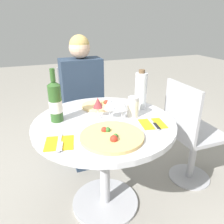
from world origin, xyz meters
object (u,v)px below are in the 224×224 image
pizza_large (112,136)px  tall_carafe (141,90)px  dining_table (104,140)px  wine_bottle (55,102)px  chair_behind_diner (82,111)px  chair_empty_side (190,136)px  seated_diner (85,108)px

pizza_large → tall_carafe: size_ratio=1.25×
pizza_large → tall_carafe: tall_carafe is taller
dining_table → pizza_large: (-0.03, -0.23, 0.16)m
wine_bottle → tall_carafe: wine_bottle is taller
chair_behind_diner → tall_carafe: tall_carafe is taller
chair_behind_diner → chair_empty_side: same height
chair_empty_side → wine_bottle: size_ratio=2.59×
chair_behind_diner → pizza_large: bearing=86.5°
pizza_large → wine_bottle: (-0.25, 0.34, 0.12)m
dining_table → pizza_large: pizza_large is taller
chair_empty_side → pizza_large: size_ratio=2.48×
pizza_large → seated_diner: bearing=86.0°
seated_diner → wine_bottle: seated_diner is taller
seated_diner → pizza_large: bearing=86.0°
pizza_large → chair_behind_diner: bearing=86.5°
chair_behind_diner → wine_bottle: 0.88m
wine_bottle → pizza_large: bearing=-53.1°
pizza_large → dining_table: bearing=82.2°
seated_diner → tall_carafe: (0.29, -0.56, 0.31)m
tall_carafe → seated_diner: bearing=117.4°
pizza_large → wine_bottle: bearing=126.9°
dining_table → tall_carafe: 0.45m
dining_table → seated_diner: bearing=87.2°
chair_behind_diner → chair_empty_side: bearing=131.2°
seated_diner → wine_bottle: (-0.32, -0.58, 0.30)m
wine_bottle → chair_behind_diner: bearing=66.2°
chair_empty_side → dining_table: bearing=-88.6°
chair_empty_side → wine_bottle: bearing=-95.1°
chair_behind_diner → tall_carafe: (0.29, -0.71, 0.40)m
dining_table → tall_carafe: (0.33, 0.12, 0.28)m
seated_diner → wine_bottle: 0.73m
chair_empty_side → pizza_large: (-0.78, -0.25, 0.28)m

